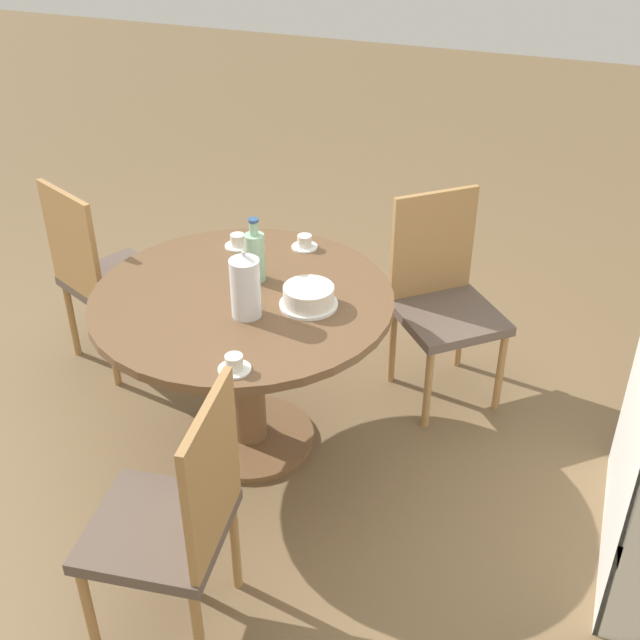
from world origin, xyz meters
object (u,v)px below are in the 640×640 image
chair_a (176,518)px  chair_c (103,273)px  water_bottle (255,255)px  cake_main (309,297)px  chair_b (443,297)px  cup_c (234,365)px  cup_b (305,243)px  coffee_pot (245,286)px  cup_a (238,242)px

chair_a → chair_c: (-1.24, -1.07, 0.00)m
water_bottle → cake_main: 0.30m
chair_b → cup_c: size_ratio=8.34×
chair_a → cup_b: size_ratio=8.34×
chair_c → chair_a: bearing=155.3°
cake_main → cup_b: 0.48m
water_bottle → cake_main: bearing=66.2°
chair_a → chair_b: 1.65m
chair_a → chair_c: bearing=-146.9°
chair_b → coffee_pot: coffee_pot is taller
chair_b → water_bottle: size_ratio=3.55×
coffee_pot → chair_c: bearing=-115.1°
cup_c → chair_c: bearing=-126.3°
chair_c → cup_b: bearing=-147.7°
cup_b → cake_main: bearing=23.0°
cup_b → cup_c: same height
chair_c → water_bottle: (0.19, 0.88, 0.35)m
coffee_pot → cup_c: coffee_pot is taller
chair_c → chair_b: bearing=-143.1°
coffee_pot → cup_b: (-0.58, 0.01, -0.10)m
chair_a → cake_main: chair_a is taller
coffee_pot → water_bottle: size_ratio=1.00×
chair_c → cake_main: 1.22m
chair_a → cup_c: 0.53m
chair_a → cup_c: (-0.46, -0.01, 0.26)m
cake_main → chair_c: bearing=-105.1°
cup_b → cup_c: bearing=6.3°
coffee_pot → water_bottle: bearing=-163.6°
chair_b → cake_main: (0.65, -0.39, 0.28)m
cake_main → cup_a: cake_main is taller
coffee_pot → water_bottle: 0.27m
chair_a → coffee_pot: 0.88m
coffee_pot → cup_a: 0.56m
chair_a → cup_b: (-1.37, -0.11, 0.26)m
chair_b → coffee_pot: bearing=-167.5°
chair_a → cup_a: (-1.28, -0.38, 0.26)m
chair_b → coffee_pot: 1.04m
cup_a → cup_c: 0.90m
water_bottle → cup_c: 0.62m
cup_a → cup_b: 0.29m
chair_a → chair_b: size_ratio=1.00×
chair_a → cup_b: bearing=176.9°
chair_c → cup_a: bearing=-152.1°
chair_a → coffee_pot: coffee_pot is taller
cake_main → cup_a: bearing=-127.3°
cake_main → cup_c: cake_main is taller
chair_a → chair_c: same height
chair_c → cup_c: chair_c is taller
cup_b → water_bottle: bearing=-14.3°
chair_b → cup_a: 0.94m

